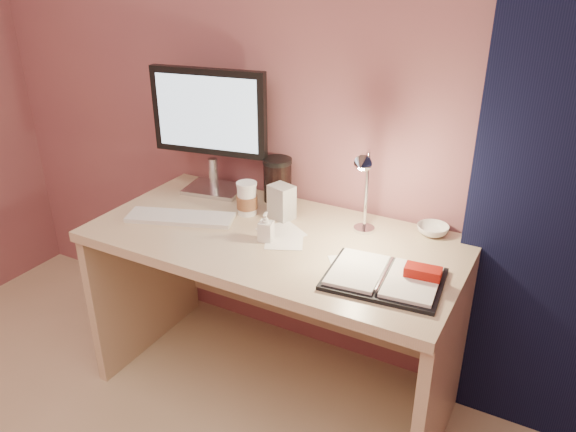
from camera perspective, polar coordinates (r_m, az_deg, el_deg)
The scene contains 13 objects.
desk at distance 2.27m, azimuth -0.36°, elevation -6.30°, with size 1.40×0.70×0.73m.
monitor at distance 2.40m, azimuth -7.94°, elevation 9.61°, with size 0.50×0.22×0.54m.
keyboard at distance 2.26m, azimuth -10.87°, elevation -0.15°, with size 0.42×0.12×0.02m, color white.
planner at distance 1.84m, azimuth 10.07°, elevation -6.13°, with size 0.39×0.31×0.06m.
paper_a at distance 1.91m, azimuth 6.83°, elevation -5.06°, with size 0.16×0.16×0.00m, color white.
paper_b at distance 2.12m, azimuth -0.69°, elevation -1.64°, with size 0.15×0.15×0.00m, color white.
paper_c at distance 2.06m, azimuth -0.39°, elevation -2.57°, with size 0.14×0.14×0.00m, color white.
coffee_cup at distance 2.25m, azimuth -4.19°, elevation 1.70°, with size 0.08×0.08×0.14m.
bowl at distance 2.17m, azimuth 14.49°, elevation -1.38°, with size 0.12×0.12×0.04m, color silver.
lotion_bottle at distance 2.04m, azimuth -2.26°, elevation -1.10°, with size 0.05×0.05×0.11m, color silver.
dark_jar at distance 2.36m, azimuth -1.07°, elevation 3.48°, with size 0.12×0.12×0.17m, color black.
product_box at distance 2.21m, azimuth -0.65°, elevation 1.42°, with size 0.09×0.07×0.14m, color silver.
desk_lamp at distance 2.00m, azimuth 6.74°, elevation 3.14°, with size 0.10×0.21×0.34m.
Camera 1 is at (0.93, -0.23, 1.69)m, focal length 35.00 mm.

